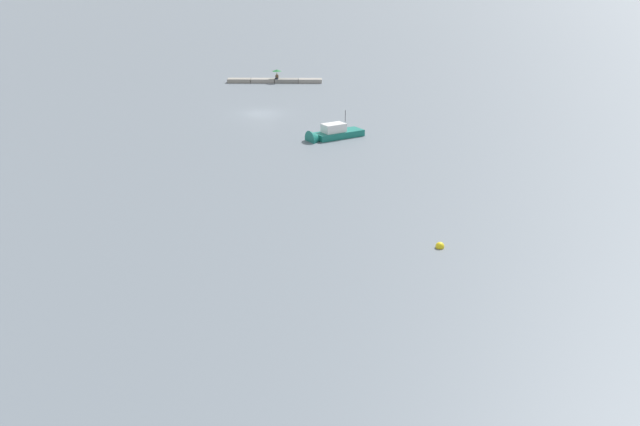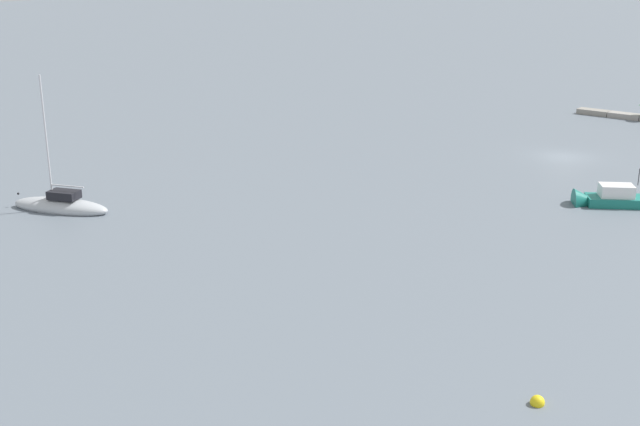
% 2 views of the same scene
% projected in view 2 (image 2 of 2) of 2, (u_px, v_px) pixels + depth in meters
% --- Properties ---
extents(ground_plane, '(500.00, 500.00, 0.00)m').
position_uv_depth(ground_plane, '(563.00, 157.00, 65.63)').
color(ground_plane, slate).
extents(sailboat_grey_far, '(7.03, 4.37, 9.08)m').
position_uv_depth(sailboat_grey_far, '(61.00, 206.00, 51.70)').
color(sailboat_grey_far, '#ADB2B7').
rests_on(sailboat_grey_far, ground_plane).
extents(motorboat_teal_near, '(5.74, 4.59, 3.21)m').
position_uv_depth(motorboat_teal_near, '(610.00, 200.00, 52.78)').
color(motorboat_teal_near, '#197266').
rests_on(motorboat_teal_near, ground_plane).
extents(mooring_buoy_mid, '(0.54, 0.54, 0.54)m').
position_uv_depth(mooring_buoy_mid, '(537.00, 402.00, 29.39)').
color(mooring_buoy_mid, yellow).
rests_on(mooring_buoy_mid, ground_plane).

